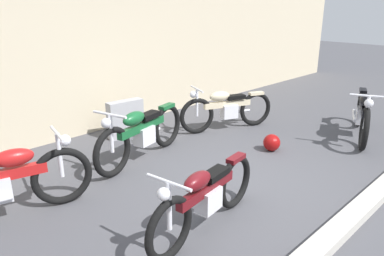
{
  "coord_description": "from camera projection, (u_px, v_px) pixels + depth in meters",
  "views": [
    {
      "loc": [
        -3.8,
        -2.87,
        2.46
      ],
      "look_at": [
        0.14,
        1.07,
        0.55
      ],
      "focal_mm": 34.51,
      "sensor_mm": 36.0,
      "label": 1
    }
  ],
  "objects": [
    {
      "name": "ground_plane",
      "position": [
        238.0,
        184.0,
        5.26
      ],
      "size": [
        40.0,
        40.0,
        0.0
      ],
      "primitive_type": "plane",
      "color": "#47474C"
    },
    {
      "name": "building_wall",
      "position": [
        96.0,
        57.0,
        7.18
      ],
      "size": [
        18.0,
        0.3,
        2.9
      ],
      "primitive_type": "cube",
      "color": "beige",
      "rests_on": "ground_plane"
    },
    {
      "name": "curb_strip",
      "position": [
        345.0,
        224.0,
        4.21
      ],
      "size": [
        18.0,
        0.24,
        0.12
      ],
      "primitive_type": "cube",
      "color": "#B7B2A8",
      "rests_on": "ground_plane"
    },
    {
      "name": "stone_marker",
      "position": [
        126.0,
        119.0,
        7.01
      ],
      "size": [
        0.72,
        0.27,
        0.71
      ],
      "primitive_type": "cube",
      "rotation": [
        0.0,
        0.0,
        -0.1
      ],
      "color": "#9E9EA3",
      "rests_on": "ground_plane"
    },
    {
      "name": "helmet",
      "position": [
        272.0,
        143.0,
        6.39
      ],
      "size": [
        0.3,
        0.3,
        0.3
      ],
      "primitive_type": "sphere",
      "color": "maroon",
      "rests_on": "ground_plane"
    },
    {
      "name": "motorcycle_cream",
      "position": [
        226.0,
        109.0,
        7.37
      ],
      "size": [
        1.9,
        0.96,
        0.91
      ],
      "rotation": [
        0.0,
        0.0,
        2.74
      ],
      "color": "black",
      "rests_on": "ground_plane"
    },
    {
      "name": "motorcycle_maroon",
      "position": [
        205.0,
        197.0,
        4.07
      ],
      "size": [
        1.93,
        0.58,
        0.87
      ],
      "rotation": [
        0.0,
        0.0,
        3.28
      ],
      "color": "black",
      "rests_on": "ground_plane"
    },
    {
      "name": "motorcycle_red",
      "position": [
        1.0,
        184.0,
        4.27
      ],
      "size": [
        2.13,
        0.74,
        0.97
      ],
      "rotation": [
        0.0,
        0.0,
        -0.22
      ],
      "color": "black",
      "rests_on": "ground_plane"
    },
    {
      "name": "motorcycle_green",
      "position": [
        141.0,
        133.0,
        5.91
      ],
      "size": [
        2.13,
        0.78,
        0.97
      ],
      "rotation": [
        0.0,
        0.0,
        3.39
      ],
      "color": "black",
      "rests_on": "ground_plane"
    },
    {
      "name": "motorcycle_black",
      "position": [
        363.0,
        113.0,
        6.94
      ],
      "size": [
        2.05,
        1.07,
        0.99
      ],
      "rotation": [
        0.0,
        0.0,
        3.56
      ],
      "color": "black",
      "rests_on": "ground_plane"
    }
  ]
}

